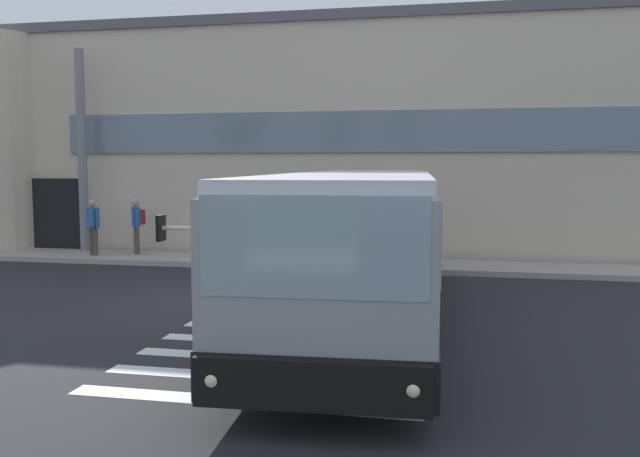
% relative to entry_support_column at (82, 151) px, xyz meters
% --- Properties ---
extents(ground_plane, '(80.00, 90.00, 0.02)m').
position_rel_entry_support_column_xyz_m(ground_plane, '(6.86, -5.40, -3.27)').
color(ground_plane, '#232326').
rests_on(ground_plane, ground).
extents(bay_paint_stripes, '(4.40, 3.96, 0.01)m').
position_rel_entry_support_column_xyz_m(bay_paint_stripes, '(8.86, -9.60, -3.25)').
color(bay_paint_stripes, silver).
rests_on(bay_paint_stripes, ground).
extents(terminal_building, '(24.96, 13.80, 7.32)m').
position_rel_entry_support_column_xyz_m(terminal_building, '(6.17, 6.25, 0.39)').
color(terminal_building, beige).
rests_on(terminal_building, ground).
extents(boarding_curb, '(27.16, 2.00, 0.15)m').
position_rel_entry_support_column_xyz_m(boarding_curb, '(6.86, -0.60, -3.18)').
color(boarding_curb, '#9E9B93').
rests_on(boarding_curb, ground).
extents(entry_support_column, '(0.28, 0.28, 6.21)m').
position_rel_entry_support_column_xyz_m(entry_support_column, '(0.00, 0.00, 0.00)').
color(entry_support_column, slate).
rests_on(entry_support_column, boarding_curb).
extents(bus_main_foreground, '(3.17, 10.93, 2.70)m').
position_rel_entry_support_column_xyz_m(bus_main_foreground, '(9.67, -7.09, -1.92)').
color(bus_main_foreground, gray).
rests_on(bus_main_foreground, ground).
extents(passenger_near_column, '(0.52, 0.39, 1.68)m').
position_rel_entry_support_column_xyz_m(passenger_near_column, '(0.80, -0.87, -2.18)').
color(passenger_near_column, '#4C4233').
rests_on(passenger_near_column, boarding_curb).
extents(passenger_by_doorway, '(0.50, 0.52, 1.68)m').
position_rel_entry_support_column_xyz_m(passenger_by_doorway, '(1.93, -0.30, -2.14)').
color(passenger_by_doorway, '#4C4233').
rests_on(passenger_by_doorway, boarding_curb).
extents(safety_bollard_yellow, '(0.18, 0.18, 0.90)m').
position_rel_entry_support_column_xyz_m(safety_bollard_yellow, '(6.66, -1.80, -2.81)').
color(safety_bollard_yellow, yellow).
rests_on(safety_bollard_yellow, ground).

